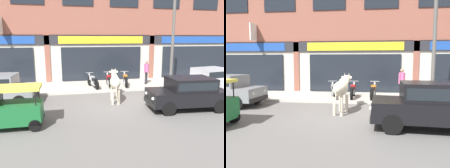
{
  "view_description": "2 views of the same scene",
  "coord_description": "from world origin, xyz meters",
  "views": [
    {
      "loc": [
        -2.7,
        -10.19,
        3.17
      ],
      "look_at": [
        -0.26,
        1.0,
        0.76
      ],
      "focal_mm": 35.0,
      "sensor_mm": 36.0,
      "label": 1
    },
    {
      "loc": [
        0.64,
        -8.49,
        2.1
      ],
      "look_at": [
        -0.51,
        1.0,
        1.11
      ],
      "focal_mm": 35.0,
      "sensor_mm": 36.0,
      "label": 2
    }
  ],
  "objects": [
    {
      "name": "pedestrian",
      "position": [
        2.65,
        3.51,
        1.11
      ],
      "size": [
        0.39,
        0.36,
        1.6
      ],
      "color": "#2D2D33",
      "rests_on": "sidewalk"
    },
    {
      "name": "cow",
      "position": [
        -0.27,
        0.24,
        1.01
      ],
      "size": [
        0.75,
        2.14,
        1.61
      ],
      "color": "beige",
      "rests_on": "ground"
    },
    {
      "name": "motorcycle_1",
      "position": [
        0.03,
        3.28,
        0.51
      ],
      "size": [
        0.52,
        1.81,
        0.88
      ],
      "color": "black",
      "rests_on": "sidewalk"
    },
    {
      "name": "shop_building",
      "position": [
        -0.0,
        5.87,
        4.66
      ],
      "size": [
        23.0,
        1.4,
        9.73
      ],
      "color": "#8E5142",
      "rests_on": "ground"
    },
    {
      "name": "car_1",
      "position": [
        2.69,
        -1.61,
        0.81
      ],
      "size": [
        3.7,
        1.85,
        1.46
      ],
      "color": "black",
      "rests_on": "ground"
    },
    {
      "name": "motorcycle_0",
      "position": [
        -1.01,
        3.21,
        0.51
      ],
      "size": [
        0.66,
        1.78,
        0.88
      ],
      "color": "black",
      "rests_on": "sidewalk"
    },
    {
      "name": "motorcycle_2",
      "position": [
        1.12,
        3.25,
        0.51
      ],
      "size": [
        0.6,
        1.8,
        0.88
      ],
      "color": "black",
      "rests_on": "sidewalk"
    },
    {
      "name": "sidewalk",
      "position": [
        0.0,
        3.91,
        0.06
      ],
      "size": [
        19.0,
        3.42,
        0.12
      ],
      "primitive_type": "cube",
      "color": "#B7AFA3",
      "rests_on": "ground"
    },
    {
      "name": "ground_plane",
      "position": [
        0.0,
        0.0,
        0.0
      ],
      "size": [
        90.0,
        90.0,
        0.0
      ],
      "primitive_type": "plane",
      "color": "#605E5B"
    },
    {
      "name": "utility_pole",
      "position": [
        3.94,
        2.5,
        2.81
      ],
      "size": [
        0.18,
        0.18,
        5.37
      ],
      "primitive_type": "cylinder",
      "color": "#595651",
      "rests_on": "sidewalk"
    }
  ]
}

